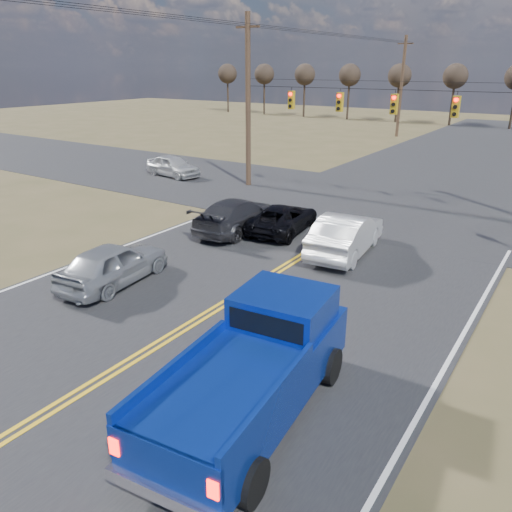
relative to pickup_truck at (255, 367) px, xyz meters
The scene contains 12 objects.
ground 3.92m from the pickup_truck, behind, with size 160.00×160.00×0.00m, color brown.
road_main 10.94m from the pickup_truck, 110.15° to the left, with size 14.00×120.00×0.02m, color #28282B.
road_cross 18.63m from the pickup_truck, 101.63° to the left, with size 120.00×12.00×0.02m, color #28282B.
signal_gantry 18.72m from the pickup_truck, 100.23° to the left, with size 19.60×4.83×10.00m.
utility_poles 18.09m from the pickup_truck, 102.28° to the left, with size 19.60×58.32×10.00m.
treeline 27.82m from the pickup_truck, 97.85° to the left, with size 87.00×117.80×7.40m.
pickup_truck is the anchor object (origin of this frame).
silver_suv 8.48m from the pickup_truck, 159.25° to the left, with size 1.76×4.37×1.49m, color #9EA1A6.
black_suv 12.81m from the pickup_truck, 118.23° to the left, with size 2.09×4.54×1.26m, color black.
white_car_queue 10.52m from the pickup_truck, 103.68° to the left, with size 1.75×5.02×1.65m, color silver.
dgrey_car_queue 12.87m from the pickup_truck, 127.42° to the left, with size 2.10×5.16×1.50m, color #313136.
cross_car_west 25.55m from the pickup_truck, 136.61° to the left, with size 4.23×1.70×1.44m, color silver.
Camera 1 is at (8.80, -7.75, 7.14)m, focal length 35.00 mm.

